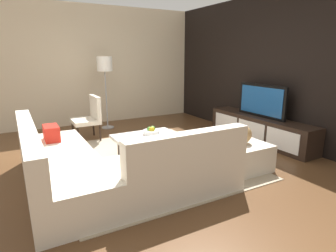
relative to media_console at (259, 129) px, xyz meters
name	(u,v)px	position (x,y,z in m)	size (l,w,h in m)	color
ground_plane	(148,163)	(0.00, -2.40, -0.25)	(14.00, 14.00, 0.00)	brown
feature_wall_back	(276,69)	(0.00, 0.30, 1.15)	(6.40, 0.12, 2.80)	black
side_wall_left	(99,66)	(-3.20, -2.20, 1.15)	(0.12, 5.20, 2.80)	beige
area_rug	(145,161)	(-0.10, -2.40, -0.24)	(3.09, 2.72, 0.01)	tan
media_console	(259,129)	(0.00, 0.00, 0.00)	(2.35, 0.46, 0.50)	black
television	(262,101)	(0.00, 0.00, 0.56)	(1.12, 0.06, 0.62)	black
sectional_couch	(103,168)	(0.52, -3.26, 0.04)	(2.41, 2.39, 0.83)	beige
coffee_table	(151,148)	(-0.10, -2.30, -0.05)	(0.99, 1.04, 0.38)	black
accent_chair_near	(90,115)	(-1.78, -2.82, 0.24)	(0.57, 0.50, 0.87)	black
floor_lamp	(105,68)	(-2.49, -2.26, 1.12)	(0.34, 0.34, 1.62)	#A5A5AA
ottoman	(241,156)	(0.86, -1.28, -0.05)	(0.70, 0.70, 0.40)	beige
fruit_bowl	(151,131)	(-0.28, -2.20, 0.18)	(0.28, 0.28, 0.13)	silver
decorative_ball	(242,134)	(0.86, -1.28, 0.29)	(0.27, 0.27, 0.27)	#AD8451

